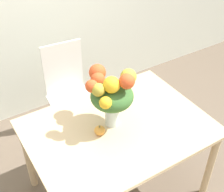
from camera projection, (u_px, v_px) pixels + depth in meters
ground_plane at (117, 188)px, 2.85m from camera, size 12.00×12.00×0.00m
dining_table at (118, 135)px, 2.44m from camera, size 1.37×1.01×0.77m
flower_vase at (111, 93)px, 2.23m from camera, size 0.37×0.41×0.49m
pumpkin at (100, 130)px, 2.30m from camera, size 0.08×0.08×0.08m
dining_chair_near_window at (69, 93)px, 3.12m from camera, size 0.46×0.46×1.03m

